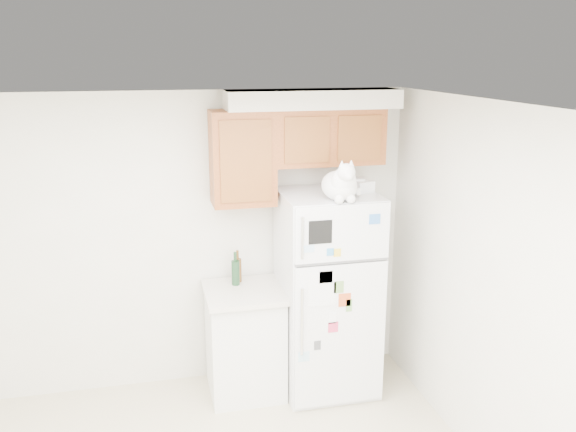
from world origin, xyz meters
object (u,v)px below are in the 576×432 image
object	(u,v)px
bottle_green	(235,268)
bottle_amber	(238,266)
refrigerator	(327,293)
cat	(341,184)
storage_box_front	(363,187)
base_counter	(245,340)
storage_box_back	(353,184)

from	to	relation	value
bottle_green	bottle_amber	world-z (taller)	bottle_green
refrigerator	bottle_green	bearing A→B (deg)	165.74
cat	storage_box_front	xyz separation A→B (m)	(0.26, 0.23, -0.08)
storage_box_front	base_counter	bearing A→B (deg)	157.61
refrigerator	base_counter	world-z (taller)	refrigerator
bottle_green	bottle_amber	xyz separation A→B (m)	(0.03, 0.07, -0.01)
storage_box_back	bottle_green	bearing A→B (deg)	-170.12
base_counter	bottle_amber	size ratio (longest dim) A/B	3.38
storage_box_back	base_counter	bearing A→B (deg)	-163.38
refrigerator	base_counter	distance (m)	0.79
storage_box_back	cat	bearing A→B (deg)	-106.97
storage_box_back	storage_box_front	bearing A→B (deg)	-45.74
storage_box_back	storage_box_front	world-z (taller)	storage_box_back
bottle_green	storage_box_back	bearing A→B (deg)	-6.38
storage_box_front	refrigerator	bearing A→B (deg)	159.55
base_counter	bottle_green	bearing A→B (deg)	113.10
storage_box_back	bottle_amber	bearing A→B (deg)	-174.56
cat	storage_box_front	distance (m)	0.36
base_counter	refrigerator	bearing A→B (deg)	-6.09
refrigerator	bottle_green	size ratio (longest dim) A/B	5.97
refrigerator	bottle_amber	distance (m)	0.78
storage_box_back	refrigerator	bearing A→B (deg)	-144.62
storage_box_back	bottle_amber	xyz separation A→B (m)	(-0.94, 0.18, -0.69)
refrigerator	storage_box_front	bearing A→B (deg)	-3.37
base_counter	cat	world-z (taller)	cat
refrigerator	cat	bearing A→B (deg)	-86.33
storage_box_front	bottle_green	world-z (taller)	storage_box_front
refrigerator	bottle_amber	xyz separation A→B (m)	(-0.71, 0.26, 0.21)
refrigerator	storage_box_back	bearing A→B (deg)	19.12
refrigerator	cat	xyz separation A→B (m)	(0.02, -0.25, 0.97)
base_counter	storage_box_front	size ratio (longest dim) A/B	6.13
storage_box_back	bottle_green	distance (m)	1.19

